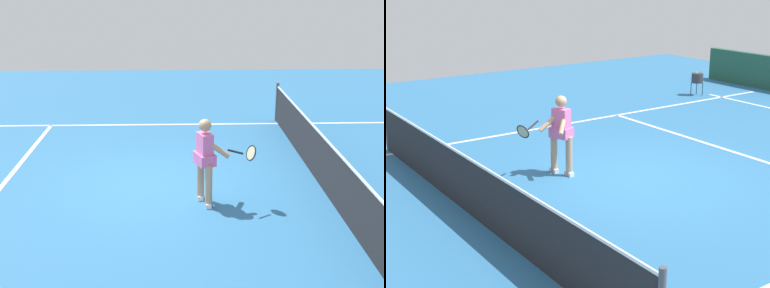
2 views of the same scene
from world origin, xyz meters
The scene contains 5 objects.
ground_plane centered at (0.00, 0.00, 0.00)m, with size 24.63×24.63×0.00m, color teal.
service_line_marking centered at (0.00, -2.83, 0.00)m, with size 8.16×0.10×0.01m, color white.
sideline_left_marking centered at (-4.08, 0.00, 0.00)m, with size 0.10×16.94×0.01m, color white.
court_net centered at (0.00, 3.31, 0.50)m, with size 8.84×0.08×1.06m.
tennis_player centered at (0.93, 1.06, 0.85)m, with size 0.66×1.10×1.55m.
Camera 1 is at (9.24, 0.55, 3.89)m, focal length 47.91 mm.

